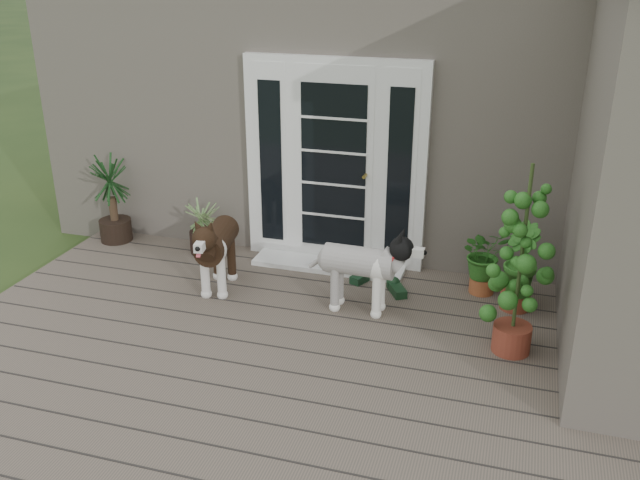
# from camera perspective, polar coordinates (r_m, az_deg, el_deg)

# --- Properties ---
(deck) EXTENTS (6.20, 4.60, 0.12)m
(deck) POSITION_cam_1_polar(r_m,az_deg,el_deg) (5.66, -3.04, -11.22)
(deck) COLOR #6B5B4C
(deck) RESTS_ON ground
(house_main) EXTENTS (7.40, 4.00, 3.10)m
(house_main) POSITION_cam_1_polar(r_m,az_deg,el_deg) (8.96, 6.11, 11.88)
(house_main) COLOR #665E54
(house_main) RESTS_ON ground
(door_unit) EXTENTS (1.90, 0.14, 2.15)m
(door_unit) POSITION_cam_1_polar(r_m,az_deg,el_deg) (7.14, 1.21, 6.28)
(door_unit) COLOR white
(door_unit) RESTS_ON deck
(door_step) EXTENTS (1.60, 0.40, 0.05)m
(door_step) POSITION_cam_1_polar(r_m,az_deg,el_deg) (7.33, 0.72, -2.04)
(door_step) COLOR white
(door_step) RESTS_ON deck
(brindle_dog) EXTENTS (0.52, 0.94, 0.74)m
(brindle_dog) POSITION_cam_1_polar(r_m,az_deg,el_deg) (6.81, -8.39, -1.12)
(brindle_dog) COLOR #321F12
(brindle_dog) RESTS_ON deck
(white_dog) EXTENTS (0.88, 0.40, 0.72)m
(white_dog) POSITION_cam_1_polar(r_m,az_deg,el_deg) (6.34, 3.20, -2.86)
(white_dog) COLOR silver
(white_dog) RESTS_ON deck
(spider_plant) EXTENTS (0.72, 0.72, 0.66)m
(spider_plant) POSITION_cam_1_polar(r_m,az_deg,el_deg) (7.69, -9.37, 1.32)
(spider_plant) COLOR #77975D
(spider_plant) RESTS_ON deck
(yucca) EXTENTS (0.74, 0.74, 0.99)m
(yucca) POSITION_cam_1_polar(r_m,az_deg,el_deg) (8.18, -16.71, 3.19)
(yucca) COLOR black
(yucca) RESTS_ON deck
(herb_a) EXTENTS (0.62, 0.62, 0.59)m
(herb_a) POSITION_cam_1_polar(r_m,az_deg,el_deg) (6.87, 13.30, -1.98)
(herb_a) COLOR #2A5E1A
(herb_a) RESTS_ON deck
(herb_b) EXTENTS (0.53, 0.53, 0.62)m
(herb_b) POSITION_cam_1_polar(r_m,az_deg,el_deg) (6.63, 15.92, -3.03)
(herb_b) COLOR #24611B
(herb_b) RESTS_ON deck
(herb_c) EXTENTS (0.47, 0.47, 0.57)m
(herb_c) POSITION_cam_1_polar(r_m,az_deg,el_deg) (7.00, 20.87, -2.52)
(herb_c) COLOR #23641C
(herb_c) RESTS_ON deck
(sapling) EXTENTS (0.52, 0.52, 1.68)m
(sapling) POSITION_cam_1_polar(r_m,az_deg,el_deg) (5.71, 16.22, -1.50)
(sapling) COLOR #1F5217
(sapling) RESTS_ON deck
(clog_left) EXTENTS (0.31, 0.38, 0.10)m
(clog_left) POSITION_cam_1_polar(r_m,az_deg,el_deg) (6.81, 6.33, -3.96)
(clog_left) COLOR black
(clog_left) RESTS_ON deck
(clog_right) EXTENTS (0.29, 0.37, 0.10)m
(clog_right) POSITION_cam_1_polar(r_m,az_deg,el_deg) (7.04, 3.54, -2.97)
(clog_right) COLOR #14341D
(clog_right) RESTS_ON deck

